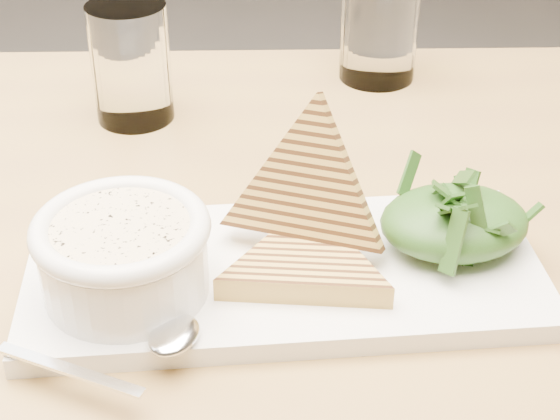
{
  "coord_description": "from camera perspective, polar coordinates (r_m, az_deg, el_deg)",
  "views": [
    {
      "loc": [
        0.17,
        -0.71,
        1.16
      ],
      "look_at": [
        0.25,
        -0.2,
        0.82
      ],
      "focal_mm": 55.0,
      "sensor_mm": 36.0,
      "label": 1
    }
  ],
  "objects": [
    {
      "name": "glass_near",
      "position": [
        0.84,
        -9.88,
        9.59
      ],
      "size": [
        0.08,
        0.08,
        0.11
      ],
      "primitive_type": "cylinder",
      "color": "white",
      "rests_on": "table_top"
    },
    {
      "name": "soup_bowl",
      "position": [
        0.59,
        -10.29,
        -3.53
      ],
      "size": [
        0.11,
        0.11,
        0.04
      ],
      "primitive_type": "cylinder",
      "color": "white",
      "rests_on": "platter"
    },
    {
      "name": "platter",
      "position": [
        0.62,
        0.28,
        -4.21
      ],
      "size": [
        0.38,
        0.19,
        0.02
      ],
      "primitive_type": "cube",
      "rotation": [
        0.0,
        0.0,
        -0.06
      ],
      "color": "white",
      "rests_on": "table_top"
    },
    {
      "name": "soup",
      "position": [
        0.58,
        -10.56,
        -1.35
      ],
      "size": [
        0.1,
        0.1,
        0.01
      ],
      "primitive_type": "cylinder",
      "color": "beige",
      "rests_on": "soup_bowl"
    },
    {
      "name": "bowl_rim",
      "position": [
        0.58,
        -10.58,
        -1.19
      ],
      "size": [
        0.12,
        0.12,
        0.01
      ],
      "primitive_type": "torus",
      "color": "white",
      "rests_on": "soup_bowl"
    },
    {
      "name": "spoon_bowl",
      "position": [
        0.56,
        -7.05,
        -8.27
      ],
      "size": [
        0.05,
        0.05,
        0.01
      ],
      "primitive_type": "ellipsoid",
      "rotation": [
        0.0,
        0.0,
        -0.56
      ],
      "color": "silver",
      "rests_on": "platter"
    },
    {
      "name": "spoon_handle",
      "position": [
        0.55,
        -13.82,
        -10.28
      ],
      "size": [
        0.09,
        0.06,
        0.0
      ],
      "primitive_type": "cube",
      "rotation": [
        0.0,
        0.0,
        -0.56
      ],
      "color": "silver",
      "rests_on": "platter"
    },
    {
      "name": "sandwich_lean",
      "position": [
        0.62,
        1.84,
        1.37
      ],
      "size": [
        0.18,
        0.18,
        0.16
      ],
      "primitive_type": null,
      "rotation": [
        1.17,
        0.0,
        -0.46
      ],
      "color": "#BA9240",
      "rests_on": "sandwich_flat"
    },
    {
      "name": "table_top",
      "position": [
        0.69,
        -1.44,
        -2.77
      ],
      "size": [
        1.18,
        0.86,
        0.04
      ],
      "primitive_type": "cube",
      "rotation": [
        0.0,
        0.0,
        -0.13
      ],
      "color": "olive",
      "rests_on": "ground"
    },
    {
      "name": "salad_base",
      "position": [
        0.64,
        11.51,
        -0.8
      ],
      "size": [
        0.11,
        0.09,
        0.04
      ],
      "primitive_type": "ellipsoid",
      "color": "black",
      "rests_on": "platter"
    },
    {
      "name": "sandwich_flat",
      "position": [
        0.61,
        1.72,
        -3.58
      ],
      "size": [
        0.17,
        0.17,
        0.02
      ],
      "primitive_type": null,
      "rotation": [
        0.0,
        0.0,
        -0.23
      ],
      "color": "#BA9240",
      "rests_on": "platter"
    },
    {
      "name": "arugula_pile",
      "position": [
        0.64,
        11.56,
        -0.36
      ],
      "size": [
        0.11,
        0.1,
        0.05
      ],
      "primitive_type": null,
      "color": "#326221",
      "rests_on": "platter"
    },
    {
      "name": "glass_far",
      "position": [
        0.92,
        6.64,
        12.27
      ],
      "size": [
        0.08,
        0.08,
        0.12
      ],
      "primitive_type": "cylinder",
      "color": "white",
      "rests_on": "table_top"
    }
  ]
}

